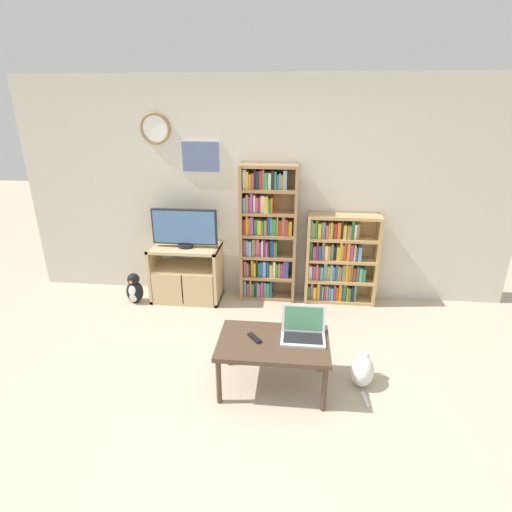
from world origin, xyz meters
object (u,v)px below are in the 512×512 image
Objects in this scene: television at (185,228)px; bookshelf_tall at (266,235)px; tv_stand at (186,273)px; laptop at (303,330)px; coffee_table at (273,346)px; cat at (362,370)px; penguin_figurine at (134,289)px; remote_near_laptop at (255,338)px; bookshelf_short at (338,260)px.

bookshelf_tall is (0.94, 0.16, -0.10)m from television.
bookshelf_tall reaches higher than tv_stand.
laptop is at bearing -45.77° from television.
laptop is (0.24, 0.09, 0.11)m from coffee_table.
laptop is 0.82× the size of cat.
penguin_figurine is at bearing -165.80° from television.
bookshelf_tall is 10.84× the size of remote_near_laptop.
bookshelf_tall reaches higher than penguin_figurine.
bookshelf_tall is at bearing 105.60° from laptop.
bookshelf_short reaches higher than remote_near_laptop.
penguin_figurine reaches higher than cat.
television is 1.70× the size of cat.
tv_stand is at bearing 166.96° from television.
coffee_table is at bearing -37.32° from penguin_figurine.
laptop reaches higher than coffee_table.
bookshelf_short is (0.87, -0.00, -0.29)m from bookshelf_tall.
bookshelf_short is 2.89× the size of penguin_figurine.
bookshelf_tall reaches higher than laptop.
television is at bearing -175.15° from bookshelf_short.
bookshelf_short is at bearing 4.67° from tv_stand.
television is at bearing -95.39° from remote_near_laptop.
bookshelf_tall reaches higher than coffee_table.
remote_near_laptop is 0.40× the size of penguin_figurine.
remote_near_laptop is (-0.16, 0.01, 0.06)m from coffee_table.
tv_stand is 2.02m from laptop.
penguin_figurine is at bearing 147.79° from laptop.
bookshelf_short is at bearing 4.85° from television.
bookshelf_tall is (0.96, 0.15, 0.48)m from tv_stand.
bookshelf_tall is at bearing 179.87° from bookshelf_short.
remote_near_laptop is (-0.40, -0.08, -0.05)m from laptop.
penguin_figurine is at bearing 168.49° from cat.
tv_stand is 2.40m from cat.
laptop is 0.65m from cat.
coffee_table is at bearing -52.90° from television.
tv_stand is at bearing -171.07° from bookshelf_tall.
tv_stand is at bearing 158.46° from cat.
tv_stand is 2.25× the size of laptop.
tv_stand is 5.44× the size of remote_near_laptop.
tv_stand is 1.85m from bookshelf_short.
bookshelf_tall is at bearing 96.87° from coffee_table.
bookshelf_short is 1.18× the size of coffee_table.
television is 0.70× the size of bookshelf_short.
television reaches higher than coffee_table.
television is 1.86m from remote_near_laptop.
bookshelf_short is at bearing -0.13° from bookshelf_tall.
bookshelf_short is at bearing 7.31° from penguin_figurine.
tv_stand is at bearing 134.41° from laptop.
tv_stand is 1.82m from remote_near_laptop.
laptop is at bearing -74.29° from bookshelf_tall.
tv_stand is 0.76× the size of bookshelf_short.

